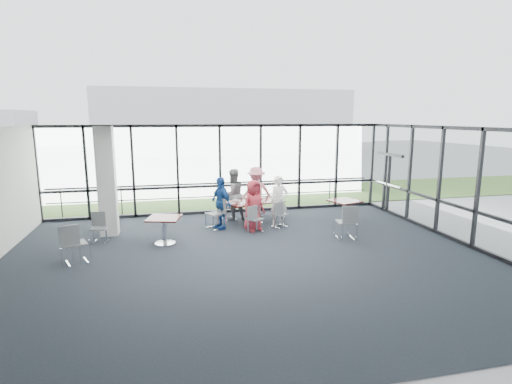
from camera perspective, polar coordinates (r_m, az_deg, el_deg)
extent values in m
cube|color=#1E242C|center=(9.98, -1.05, -9.61)|extent=(12.00, 10.00, 0.02)
cube|color=silver|center=(9.36, -1.12, 9.15)|extent=(12.00, 10.00, 0.04)
cube|color=silver|center=(4.94, 11.12, -11.52)|extent=(12.00, 0.10, 3.20)
cube|color=white|center=(14.41, -5.16, 3.25)|extent=(12.00, 0.10, 3.20)
cube|color=white|center=(12.24, 27.59, 0.76)|extent=(0.10, 10.00, 3.20)
cube|color=black|center=(15.33, 18.38, 1.12)|extent=(0.12, 1.60, 2.10)
cube|color=silver|center=(12.42, -20.55, 1.42)|extent=(0.50, 0.50, 3.20)
cube|color=gray|center=(19.57, -7.06, 0.37)|extent=(80.00, 70.00, 0.02)
cube|color=#365922|center=(17.61, -6.40, -0.66)|extent=(80.00, 5.00, 0.01)
cube|color=silver|center=(41.59, -4.77, 10.01)|extent=(24.00, 10.00, 6.00)
cylinder|color=#2D2D33|center=(15.18, -5.40, -0.59)|extent=(12.00, 0.06, 0.06)
cube|color=#3E1412|center=(13.05, -0.29, -1.36)|extent=(2.01, 1.47, 0.04)
cylinder|color=silver|center=(13.13, -0.29, -2.96)|extent=(0.12, 0.12, 0.71)
cylinder|color=silver|center=(13.21, -0.29, -4.39)|extent=(0.56, 0.56, 0.03)
cube|color=#3E1412|center=(11.21, -13.01, -3.64)|extent=(1.05, 1.05, 0.04)
cylinder|color=silver|center=(11.31, -12.93, -5.49)|extent=(0.12, 0.12, 0.71)
cube|color=#3E1412|center=(13.45, 12.55, -1.25)|extent=(1.09, 1.09, 0.04)
cylinder|color=silver|center=(13.53, 12.49, -2.81)|extent=(0.12, 0.12, 0.71)
imported|color=#AE2C37|center=(12.21, -0.37, -1.92)|extent=(0.92, 0.81, 1.57)
imported|color=white|center=(12.71, 3.32, -1.32)|extent=(0.64, 0.51, 1.62)
imported|color=slate|center=(13.53, -3.33, -0.35)|extent=(0.97, 0.79, 1.73)
imported|color=pink|center=(13.92, 0.02, 0.02)|extent=(1.20, 0.74, 1.75)
imported|color=navy|center=(12.47, -5.04, -1.55)|extent=(0.88, 1.09, 1.64)
cylinder|color=white|center=(12.56, -1.74, -1.71)|extent=(0.28, 0.28, 0.01)
cylinder|color=white|center=(13.04, 2.56, -1.25)|extent=(0.25, 0.25, 0.01)
cylinder|color=white|center=(13.12, -2.92, -1.18)|extent=(0.26, 0.26, 0.01)
cylinder|color=white|center=(13.49, 0.69, -0.84)|extent=(0.28, 0.28, 0.01)
cylinder|color=white|center=(12.68, -3.47, -1.61)|extent=(0.26, 0.26, 0.01)
cylinder|color=white|center=(12.69, -0.65, -1.27)|extent=(0.07, 0.07, 0.15)
cylinder|color=white|center=(13.01, 1.30, -0.99)|extent=(0.07, 0.07, 0.14)
cylinder|color=white|center=(13.28, -0.51, -0.77)|extent=(0.07, 0.07, 0.13)
cylinder|color=white|center=(12.58, -2.40, -1.38)|extent=(0.08, 0.08, 0.15)
cube|color=silver|center=(12.64, -0.19, -1.65)|extent=(0.38, 0.35, 0.00)
cube|color=silver|center=(13.22, 2.96, -1.12)|extent=(0.33, 0.25, 0.00)
cube|color=silver|center=(13.41, -0.60, -0.94)|extent=(0.32, 0.37, 0.00)
cube|color=black|center=(13.13, -0.06, -1.11)|extent=(0.10, 0.07, 0.04)
cylinder|color=#920001|center=(13.11, -0.17, -0.81)|extent=(0.06, 0.06, 0.18)
cylinder|color=#20692F|center=(13.07, -0.06, -0.80)|extent=(0.05, 0.05, 0.20)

